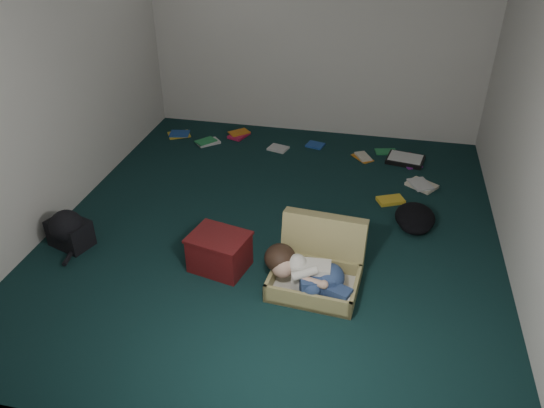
% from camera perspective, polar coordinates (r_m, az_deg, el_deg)
% --- Properties ---
extents(floor, '(4.50, 4.50, 0.00)m').
position_cam_1_polar(floor, '(4.91, 0.37, -2.57)').
color(floor, black).
rests_on(floor, ground).
extents(wall_back, '(4.50, 0.00, 4.50)m').
position_cam_1_polar(wall_back, '(6.44, 4.80, 18.50)').
color(wall_back, silver).
rests_on(wall_back, ground).
extents(wall_front, '(4.50, 0.00, 4.50)m').
position_cam_1_polar(wall_front, '(2.41, -10.77, -6.55)').
color(wall_front, silver).
rests_on(wall_front, ground).
extents(wall_left, '(0.00, 4.50, 4.50)m').
position_cam_1_polar(wall_left, '(5.09, -22.76, 12.58)').
color(wall_left, silver).
rests_on(wall_left, ground).
extents(wall_right, '(0.00, 4.50, 4.50)m').
position_cam_1_polar(wall_right, '(4.39, 27.24, 8.65)').
color(wall_right, silver).
rests_on(wall_right, ground).
extents(suitcase, '(0.73, 0.71, 0.50)m').
position_cam_1_polar(suitcase, '(4.24, 4.97, -6.56)').
color(suitcase, tan).
rests_on(suitcase, floor).
extents(person, '(0.73, 0.39, 0.31)m').
position_cam_1_polar(person, '(4.09, 3.82, -7.41)').
color(person, silver).
rests_on(person, suitcase).
extents(maroon_bin, '(0.53, 0.46, 0.32)m').
position_cam_1_polar(maroon_bin, '(4.37, -5.68, -5.14)').
color(maroon_bin, '#541112').
rests_on(maroon_bin, floor).
extents(backpack, '(0.53, 0.47, 0.26)m').
position_cam_1_polar(backpack, '(4.95, -20.92, -2.83)').
color(backpack, black).
rests_on(backpack, floor).
extents(clothing_pile, '(0.51, 0.43, 0.16)m').
position_cam_1_polar(clothing_pile, '(5.10, 14.08, -1.15)').
color(clothing_pile, black).
rests_on(clothing_pile, floor).
extents(paper_tray, '(0.45, 0.37, 0.06)m').
position_cam_1_polar(paper_tray, '(6.24, 14.14, 4.68)').
color(paper_tray, black).
rests_on(paper_tray, floor).
extents(book_scatter, '(3.17, 1.46, 0.02)m').
position_cam_1_polar(book_scatter, '(6.20, 5.51, 5.22)').
color(book_scatter, gold).
rests_on(book_scatter, floor).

